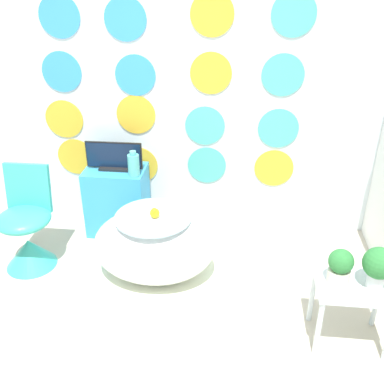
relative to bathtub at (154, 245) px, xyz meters
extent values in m
plane|color=#BCB29E|center=(0.02, -0.94, -0.26)|extent=(12.00, 12.00, 0.00)
cube|color=white|center=(0.02, 0.81, 1.04)|extent=(4.29, 0.04, 2.60)
cylinder|color=gold|center=(-0.82, 0.78, 0.32)|extent=(0.32, 0.01, 0.32)
cylinder|color=gold|center=(-0.27, 0.78, 0.27)|extent=(0.32, 0.01, 0.32)
cylinder|color=#4CBFB2|center=(0.31, 0.78, 0.30)|extent=(0.32, 0.01, 0.32)
cylinder|color=gold|center=(0.87, 0.78, 0.30)|extent=(0.32, 0.01, 0.32)
cylinder|color=gold|center=(-0.88, 0.78, 0.66)|extent=(0.32, 0.01, 0.32)
cylinder|color=gold|center=(-0.27, 0.78, 0.71)|extent=(0.32, 0.01, 0.32)
cylinder|color=#4CBFB2|center=(0.29, 0.78, 0.64)|extent=(0.32, 0.01, 0.32)
cylinder|color=#4CBFB2|center=(0.88, 0.78, 0.64)|extent=(0.32, 0.01, 0.32)
cylinder|color=#3899E5|center=(-0.85, 0.78, 1.04)|extent=(0.32, 0.01, 0.32)
cylinder|color=#3899E5|center=(-0.26, 0.78, 1.03)|extent=(0.32, 0.01, 0.32)
cylinder|color=gold|center=(0.33, 0.78, 1.06)|extent=(0.32, 0.01, 0.32)
cylinder|color=#4CBFB2|center=(0.87, 0.78, 1.06)|extent=(0.32, 0.01, 0.32)
cylinder|color=#3899E5|center=(-0.81, 0.78, 1.45)|extent=(0.32, 0.01, 0.32)
cylinder|color=#3899E5|center=(-0.31, 0.78, 1.44)|extent=(0.32, 0.01, 0.32)
cylinder|color=gold|center=(0.33, 0.78, 1.48)|extent=(0.32, 0.01, 0.32)
cylinder|color=#4CBFB2|center=(0.91, 0.78, 1.49)|extent=(0.32, 0.01, 0.32)
cube|color=silver|center=(-0.03, -0.18, -0.26)|extent=(1.15, 0.82, 0.01)
ellipsoid|color=white|center=(0.00, 0.00, 0.00)|extent=(0.88, 0.66, 0.51)
cylinder|color=#B2DBEA|center=(0.00, 0.00, 0.23)|extent=(0.54, 0.54, 0.01)
sphere|color=yellow|center=(0.02, -0.04, 0.29)|extent=(0.07, 0.07, 0.07)
sphere|color=yellow|center=(0.02, -0.05, 0.31)|extent=(0.04, 0.04, 0.04)
cone|color=orange|center=(0.02, -0.07, 0.31)|extent=(0.02, 0.02, 0.02)
cone|color=#38B2A3|center=(-0.97, 0.01, -0.15)|extent=(0.38, 0.38, 0.22)
ellipsoid|color=#38B2A3|center=(-0.97, 0.01, 0.15)|extent=(0.40, 0.40, 0.14)
cube|color=#38B2A3|center=(-0.97, 0.16, 0.33)|extent=(0.34, 0.09, 0.37)
cube|color=#389ED6|center=(-0.42, 0.59, 0.03)|extent=(0.49, 0.35, 0.57)
cube|color=white|center=(-0.42, 0.42, 0.13)|extent=(0.42, 0.01, 0.16)
cube|color=black|center=(-0.42, 0.59, 0.33)|extent=(0.24, 0.12, 0.02)
cube|color=black|center=(-0.42, 0.59, 0.44)|extent=(0.46, 0.01, 0.22)
cube|color=#0F1E38|center=(-0.42, 0.58, 0.44)|extent=(0.44, 0.01, 0.20)
cylinder|color=#51B2AD|center=(-0.24, 0.47, 0.40)|extent=(0.09, 0.09, 0.18)
cylinder|color=#51B2AD|center=(-0.24, 0.47, 0.51)|extent=(0.05, 0.05, 0.03)
cube|color=silver|center=(1.28, -0.51, 0.15)|extent=(0.45, 0.34, 0.02)
cylinder|color=silver|center=(1.08, -0.65, -0.06)|extent=(0.03, 0.03, 0.40)
cylinder|color=silver|center=(1.08, -0.36, -0.06)|extent=(0.03, 0.03, 0.40)
cylinder|color=silver|center=(1.48, -0.36, -0.06)|extent=(0.03, 0.03, 0.40)
cylinder|color=beige|center=(1.18, -0.50, 0.21)|extent=(0.13, 0.13, 0.09)
sphere|color=#2D7A38|center=(1.18, -0.50, 0.31)|extent=(0.14, 0.14, 0.14)
cylinder|color=white|center=(1.38, -0.51, 0.21)|extent=(0.09, 0.09, 0.09)
sphere|color=#2D7A38|center=(1.38, -0.51, 0.33)|extent=(0.18, 0.18, 0.18)
camera|label=1|loc=(0.56, -2.65, 1.83)|focal=42.00mm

